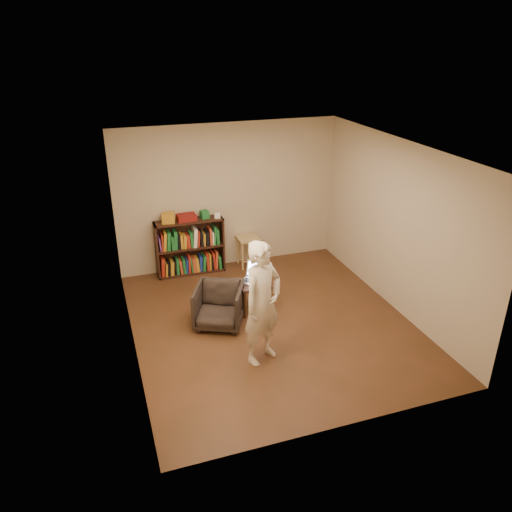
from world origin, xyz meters
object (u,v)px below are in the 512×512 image
object	(u,v)px
laptop	(256,277)
armchair	(219,306)
stool	(248,243)
side_table	(253,287)
bookshelf	(190,250)
person	(262,303)

from	to	relation	value
laptop	armchair	bearing A→B (deg)	-118.66
armchair	laptop	xyz separation A→B (m)	(0.67, 0.29, 0.23)
stool	side_table	distance (m)	1.61
stool	armchair	xyz separation A→B (m)	(-1.03, -1.81, -0.14)
bookshelf	armchair	distance (m)	1.88
person	stool	bearing A→B (deg)	48.05
side_table	laptop	xyz separation A→B (m)	(0.05, 0.04, 0.14)
armchair	laptop	world-z (taller)	laptop
stool	laptop	xyz separation A→B (m)	(-0.36, -1.52, 0.09)
armchair	person	distance (m)	1.17
stool	laptop	bearing A→B (deg)	-103.49
armchair	person	world-z (taller)	person
stool	person	world-z (taller)	person
side_table	laptop	bearing A→B (deg)	37.90
armchair	side_table	world-z (taller)	armchair
bookshelf	side_table	bearing A→B (deg)	-68.21
bookshelf	side_table	world-z (taller)	bookshelf
laptop	person	bearing A→B (deg)	-67.32
bookshelf	side_table	distance (m)	1.75
side_table	laptop	world-z (taller)	laptop
armchair	laptop	bearing A→B (deg)	49.13
bookshelf	person	size ratio (longest dim) A/B	0.71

